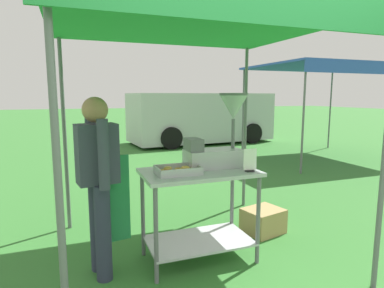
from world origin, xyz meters
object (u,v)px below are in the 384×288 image
donut_tray (178,171)px  donut_fryer (220,137)px  stall_canopy (196,29)px  neighbour_tent (324,69)px  vendor (99,178)px  van_silver (201,117)px  menu_sign (250,162)px  supply_crate (263,221)px  donut_cart (199,198)px

donut_tray → donut_fryer: (0.49, 0.14, 0.28)m
stall_canopy → donut_tray: stall_canopy is taller
donut_fryer → neighbour_tent: size_ratio=0.23×
donut_tray → donut_fryer: bearing=16.4°
donut_tray → vendor: vendor is taller
stall_canopy → donut_fryer: bearing=-1.2°
van_silver → neighbour_tent: size_ratio=1.53×
menu_sign → supply_crate: menu_sign is taller
stall_canopy → donut_cart: (0.00, -0.10, -1.60)m
stall_canopy → donut_tray: bearing=-147.3°
stall_canopy → neighbour_tent: (4.85, 3.73, 0.05)m
donut_tray → menu_sign: 0.69m
supply_crate → stall_canopy: bearing=-166.2°
vendor → neighbour_tent: size_ratio=0.50×
donut_fryer → neighbour_tent: (4.59, 3.73, 1.08)m
donut_tray → menu_sign: menu_sign is taller
vendor → donut_tray: bearing=-7.6°
donut_cart → vendor: vendor is taller
menu_sign → neighbour_tent: (4.41, 4.03, 1.29)m
donut_tray → menu_sign: bearing=-13.1°
donut_cart → donut_tray: donut_tray is taller
stall_canopy → vendor: (-0.93, -0.06, -1.33)m
donut_cart → van_silver: van_silver is taller
donut_tray → van_silver: 8.37m
menu_sign → neighbour_tent: size_ratio=0.07×
neighbour_tent → menu_sign: bearing=-137.6°
donut_cart → menu_sign: 0.60m
donut_fryer → neighbour_tent: 6.02m
vendor → supply_crate: (1.88, 0.29, -0.76)m
menu_sign → supply_crate: size_ratio=0.43×
menu_sign → neighbour_tent: neighbour_tent is taller
donut_cart → menu_sign: size_ratio=5.03×
van_silver → donut_tray: bearing=-113.2°
stall_canopy → van_silver: bearing=67.9°
menu_sign → van_silver: (2.63, 7.85, -0.12)m
donut_tray → stall_canopy: bearing=32.7°
supply_crate → neighbour_tent: size_ratio=0.16×
menu_sign → vendor: bearing=169.7°
vendor → supply_crate: bearing=8.7°
vendor → supply_crate: vendor is taller
donut_tray → van_silver: van_silver is taller
donut_cart → menu_sign: (0.43, -0.21, 0.36)m
menu_sign → van_silver: 8.28m
donut_cart → donut_fryer: 0.63m
donut_tray → vendor: (-0.70, 0.09, -0.03)m
donut_fryer → menu_sign: 0.41m
donut_tray → donut_fryer: 0.58m
donut_fryer → donut_tray: bearing=-163.6°
stall_canopy → donut_tray: (-0.23, -0.15, -1.31)m
donut_tray → van_silver: bearing=66.8°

